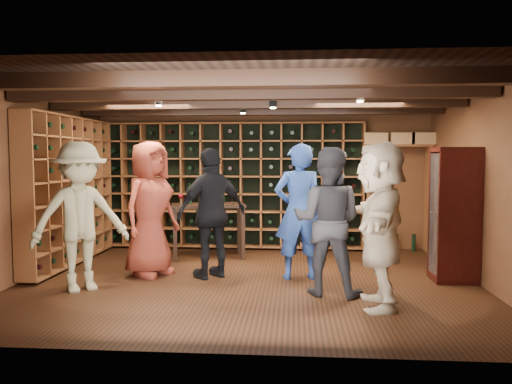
# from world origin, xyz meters

# --- Properties ---
(ground) EXTENTS (6.00, 6.00, 0.00)m
(ground) POSITION_xyz_m (0.00, 0.00, 0.00)
(ground) COLOR #341A0E
(ground) RESTS_ON ground
(room_shell) EXTENTS (6.00, 6.00, 6.00)m
(room_shell) POSITION_xyz_m (0.00, 0.05, 2.42)
(room_shell) COLOR brown
(room_shell) RESTS_ON ground
(wine_rack_back) EXTENTS (4.65, 0.30, 2.20)m
(wine_rack_back) POSITION_xyz_m (-0.52, 2.33, 1.15)
(wine_rack_back) COLOR brown
(wine_rack_back) RESTS_ON ground
(wine_rack_left) EXTENTS (0.30, 2.65, 2.20)m
(wine_rack_left) POSITION_xyz_m (-2.83, 0.82, 1.15)
(wine_rack_left) COLOR brown
(wine_rack_left) RESTS_ON ground
(crate_shelf) EXTENTS (1.20, 0.32, 2.07)m
(crate_shelf) POSITION_xyz_m (2.41, 2.32, 1.57)
(crate_shelf) COLOR brown
(crate_shelf) RESTS_ON ground
(display_cabinet) EXTENTS (0.55, 0.50, 1.75)m
(display_cabinet) POSITION_xyz_m (2.71, 0.20, 0.86)
(display_cabinet) COLOR #3A0E0B
(display_cabinet) RESTS_ON ground
(man_blue_shirt) EXTENTS (0.74, 0.57, 1.83)m
(man_blue_shirt) POSITION_xyz_m (0.66, 0.18, 0.91)
(man_blue_shirt) COLOR navy
(man_blue_shirt) RESTS_ON ground
(man_grey_suit) EXTENTS (1.00, 0.86, 1.77)m
(man_grey_suit) POSITION_xyz_m (1.00, -0.57, 0.88)
(man_grey_suit) COLOR black
(man_grey_suit) RESTS_ON ground
(guest_red_floral) EXTENTS (0.95, 1.08, 1.87)m
(guest_red_floral) POSITION_xyz_m (-1.40, 0.22, 0.94)
(guest_red_floral) COLOR maroon
(guest_red_floral) RESTS_ON ground
(guest_woman_black) EXTENTS (1.08, 1.00, 1.78)m
(guest_woman_black) POSITION_xyz_m (-0.52, 0.14, 0.89)
(guest_woman_black) COLOR black
(guest_woman_black) RESTS_ON ground
(guest_khaki) EXTENTS (1.35, 1.27, 1.84)m
(guest_khaki) POSITION_xyz_m (-2.03, -0.64, 0.92)
(guest_khaki) COLOR gray
(guest_khaki) RESTS_ON ground
(guest_beige) EXTENTS (0.65, 1.72, 1.82)m
(guest_beige) POSITION_xyz_m (1.54, -1.04, 0.91)
(guest_beige) COLOR #BEA98B
(guest_beige) RESTS_ON ground
(tasting_table) EXTENTS (1.29, 0.86, 1.17)m
(tasting_table) POSITION_xyz_m (-0.81, 1.47, 0.78)
(tasting_table) COLOR black
(tasting_table) RESTS_ON ground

